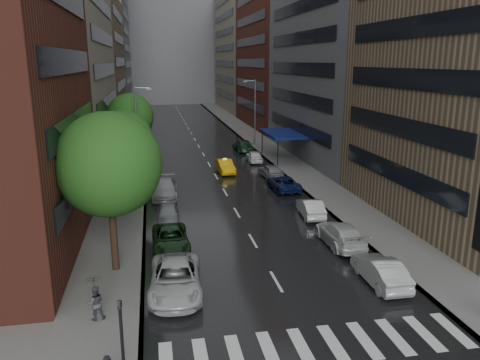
% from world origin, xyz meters
% --- Properties ---
extents(ground, '(220.00, 220.00, 0.00)m').
position_xyz_m(ground, '(0.00, 0.00, 0.00)').
color(ground, gray).
rests_on(ground, ground).
extents(road, '(14.00, 140.00, 0.01)m').
position_xyz_m(road, '(0.00, 50.00, 0.01)').
color(road, black).
rests_on(road, ground).
extents(sidewalk_left, '(4.00, 140.00, 0.15)m').
position_xyz_m(sidewalk_left, '(-9.00, 50.00, 0.07)').
color(sidewalk_left, gray).
rests_on(sidewalk_left, ground).
extents(sidewalk_right, '(4.00, 140.00, 0.15)m').
position_xyz_m(sidewalk_right, '(9.00, 50.00, 0.07)').
color(sidewalk_right, gray).
rests_on(sidewalk_right, ground).
extents(crosswalk, '(13.15, 2.80, 0.01)m').
position_xyz_m(crosswalk, '(0.20, -2.00, 0.01)').
color(crosswalk, silver).
rests_on(crosswalk, ground).
extents(buildings_left, '(8.00, 108.00, 38.00)m').
position_xyz_m(buildings_left, '(-15.00, 58.79, 15.99)').
color(buildings_left, maroon).
rests_on(buildings_left, ground).
extents(buildings_right, '(8.05, 109.10, 36.00)m').
position_xyz_m(buildings_right, '(15.00, 56.70, 15.03)').
color(buildings_right, '#937A5B').
rests_on(buildings_right, ground).
extents(building_far, '(40.00, 14.00, 32.00)m').
position_xyz_m(building_far, '(0.00, 118.00, 16.00)').
color(building_far, slate).
rests_on(building_far, ground).
extents(tree_near, '(5.68, 5.68, 9.06)m').
position_xyz_m(tree_near, '(-8.60, 6.92, 6.20)').
color(tree_near, '#382619').
rests_on(tree_near, ground).
extents(tree_mid, '(4.94, 4.94, 7.87)m').
position_xyz_m(tree_mid, '(-8.60, 19.01, 5.38)').
color(tree_mid, '#382619').
rests_on(tree_mid, ground).
extents(tree_far, '(5.13, 5.13, 8.17)m').
position_xyz_m(tree_far, '(-8.60, 34.65, 5.59)').
color(tree_far, '#382619').
rests_on(tree_far, ground).
extents(taxi, '(1.75, 4.39, 1.42)m').
position_xyz_m(taxi, '(1.17, 29.55, 0.71)').
color(taxi, '#E0A90B').
rests_on(taxi, ground).
extents(parked_cars_left, '(2.94, 23.40, 1.57)m').
position_xyz_m(parked_cars_left, '(-5.40, 11.51, 0.74)').
color(parked_cars_left, silver).
rests_on(parked_cars_left, ground).
extents(parked_cars_right, '(2.33, 43.29, 1.49)m').
position_xyz_m(parked_cars_right, '(5.40, 21.69, 0.71)').
color(parked_cars_right, '#B9B9B9').
rests_on(parked_cars_right, ground).
extents(ped_black_umbrella, '(0.96, 0.98, 2.09)m').
position_xyz_m(ped_black_umbrella, '(-9.10, 1.58, 1.39)').
color(ped_black_umbrella, '#434247').
rests_on(ped_black_umbrella, sidewalk_left).
extents(traffic_light, '(0.18, 0.15, 3.45)m').
position_xyz_m(traffic_light, '(-7.60, -3.32, 2.23)').
color(traffic_light, black).
rests_on(traffic_light, sidewalk_left).
extents(street_lamp_left, '(1.74, 0.22, 9.00)m').
position_xyz_m(street_lamp_left, '(-7.72, 30.00, 4.89)').
color(street_lamp_left, gray).
rests_on(street_lamp_left, sidewalk_left).
extents(street_lamp_right, '(1.74, 0.22, 9.00)m').
position_xyz_m(street_lamp_right, '(7.72, 45.00, 4.89)').
color(street_lamp_right, gray).
rests_on(street_lamp_right, sidewalk_right).
extents(awning, '(4.00, 8.00, 3.12)m').
position_xyz_m(awning, '(8.98, 35.00, 3.13)').
color(awning, navy).
rests_on(awning, sidewalk_right).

